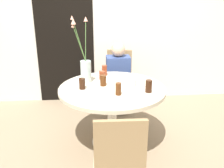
% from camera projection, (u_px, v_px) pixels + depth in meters
% --- Properties ---
extents(ground_plane, '(16.00, 16.00, 0.00)m').
position_uv_depth(ground_plane, '(112.00, 142.00, 3.06)').
color(ground_plane, '#89755B').
extents(wall_back, '(8.00, 0.05, 2.60)m').
position_uv_depth(wall_back, '(104.00, 21.00, 3.92)').
color(wall_back, silver).
rests_on(wall_back, ground_plane).
extents(doorway_panel, '(0.90, 0.01, 2.05)m').
position_uv_depth(doorway_panel, '(65.00, 40.00, 3.93)').
color(doorway_panel, black).
rests_on(doorway_panel, ground_plane).
extents(dining_table, '(1.20, 1.20, 0.72)m').
position_uv_depth(dining_table, '(112.00, 97.00, 2.85)').
color(dining_table, beige).
rests_on(dining_table, ground_plane).
extents(chair_far_back, '(0.47, 0.47, 0.91)m').
position_uv_depth(chair_far_back, '(119.00, 77.00, 3.84)').
color(chair_far_back, tan).
rests_on(chair_far_back, ground_plane).
extents(chair_right_flank, '(0.41, 0.41, 0.91)m').
position_uv_depth(chair_right_flank, '(119.00, 159.00, 1.93)').
color(chair_right_flank, tan).
rests_on(chair_right_flank, ground_plane).
extents(birthday_cake, '(0.21, 0.21, 0.12)m').
position_uv_depth(birthday_cake, '(127.00, 82.00, 2.87)').
color(birthday_cake, white).
rests_on(birthday_cake, dining_table).
extents(flower_vase, '(0.22, 0.25, 0.76)m').
position_uv_depth(flower_vase, '(85.00, 66.00, 2.93)').
color(flower_vase, '#B2C6C1').
rests_on(flower_vase, dining_table).
extents(side_plate, '(0.22, 0.22, 0.01)m').
position_uv_depth(side_plate, '(101.00, 93.00, 2.63)').
color(side_plate, white).
rests_on(side_plate, dining_table).
extents(drink_glass_0, '(0.07, 0.07, 0.12)m').
position_uv_depth(drink_glass_0, '(82.00, 84.00, 2.75)').
color(drink_glass_0, '#33190C').
rests_on(drink_glass_0, dining_table).
extents(drink_glass_1, '(0.06, 0.06, 0.13)m').
position_uv_depth(drink_glass_1, '(104.00, 70.00, 3.20)').
color(drink_glass_1, maroon).
rests_on(drink_glass_1, dining_table).
extents(drink_glass_2, '(0.07, 0.07, 0.13)m').
position_uv_depth(drink_glass_2, '(149.00, 86.00, 2.66)').
color(drink_glass_2, '#33190C').
rests_on(drink_glass_2, dining_table).
extents(drink_glass_3, '(0.07, 0.07, 0.12)m').
position_uv_depth(drink_glass_3, '(103.00, 80.00, 2.85)').
color(drink_glass_3, '#51280F').
rests_on(drink_glass_3, dining_table).
extents(drink_glass_4, '(0.07, 0.07, 0.11)m').
position_uv_depth(drink_glass_4, '(102.00, 75.00, 3.05)').
color(drink_glass_4, maroon).
rests_on(drink_glass_4, dining_table).
extents(drink_glass_5, '(0.06, 0.06, 0.13)m').
position_uv_depth(drink_glass_5, '(118.00, 89.00, 2.59)').
color(drink_glass_5, '#51280F').
rests_on(drink_glass_5, dining_table).
extents(person_woman, '(0.34, 0.24, 1.07)m').
position_uv_depth(person_woman, '(118.00, 81.00, 3.69)').
color(person_woman, '#383333').
rests_on(person_woman, ground_plane).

